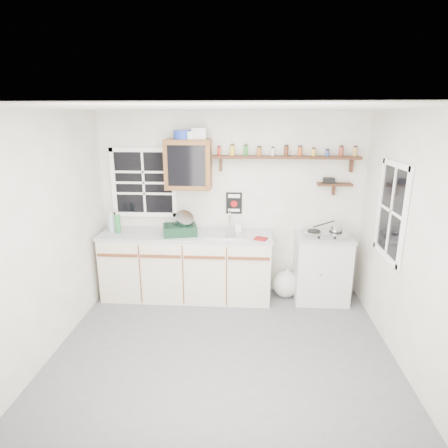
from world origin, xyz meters
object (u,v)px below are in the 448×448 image
Objects in this scene: main_cabinet at (187,265)px; spice_shelf at (286,156)px; upper_cabinet at (188,164)px; right_cabinet at (321,268)px; hotplate at (325,234)px; dish_rack at (181,227)px.

spice_shelf reaches higher than main_cabinet.
right_cabinet is at bearing -3.76° from upper_cabinet.
hotplate is at bearing 0.17° from main_cabinet.
main_cabinet is at bearing -179.21° from right_cabinet.
hotplate is (0.00, -0.02, 0.49)m from right_cabinet.
hotplate is (1.84, 0.01, 0.49)m from main_cabinet.
hotplate reaches higher than main_cabinet.
spice_shelf is (-0.53, 0.19, 1.48)m from right_cabinet.
right_cabinet is 1.59× the size of hotplate.
spice_shelf reaches higher than hotplate.
right_cabinet is at bearing -11.60° from dish_rack.
dish_rack is (-0.05, -0.05, 0.56)m from main_cabinet.
upper_cabinet is (0.03, 0.14, 1.36)m from main_cabinet.
upper_cabinet is at bearing 76.32° from main_cabinet.
main_cabinet is 1.21× the size of spice_shelf.
upper_cabinet reaches higher than right_cabinet.
hotplate is at bearing -4.39° from upper_cabinet.
upper_cabinet is at bearing 176.24° from right_cabinet.
dish_rack reaches higher than main_cabinet.
main_cabinet is at bearing -103.68° from upper_cabinet.
right_cabinet is 1.40× the size of upper_cabinet.
right_cabinet is 0.48× the size of spice_shelf.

